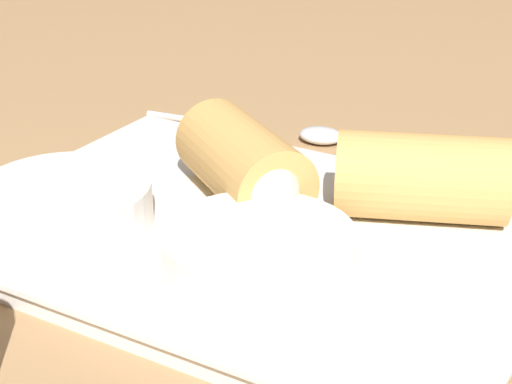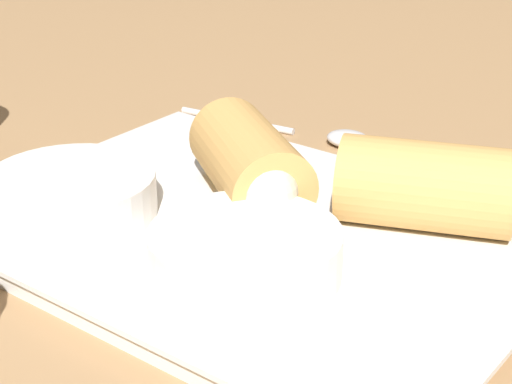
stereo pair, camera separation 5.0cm
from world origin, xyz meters
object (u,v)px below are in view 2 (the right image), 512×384
dipping_bowl_near (245,251)px  dipping_bowl_far (71,193)px  serving_plate (256,236)px  spoon (321,134)px

dipping_bowl_near → dipping_bowl_far: bearing=3.0°
serving_plate → dipping_bowl_near: (-2.83, 4.54, 2.01)cm
spoon → dipping_bowl_far: bearing=82.4°
dipping_bowl_far → spoon: 20.98cm
serving_plate → dipping_bowl_far: size_ratio=3.32×
serving_plate → spoon: 16.64cm
serving_plate → dipping_bowl_far: dipping_bowl_far is taller
dipping_bowl_far → spoon: (-2.75, -20.67, -2.30)cm
spoon → serving_plate: bearing=111.1°
dipping_bowl_far → spoon: dipping_bowl_far is taller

